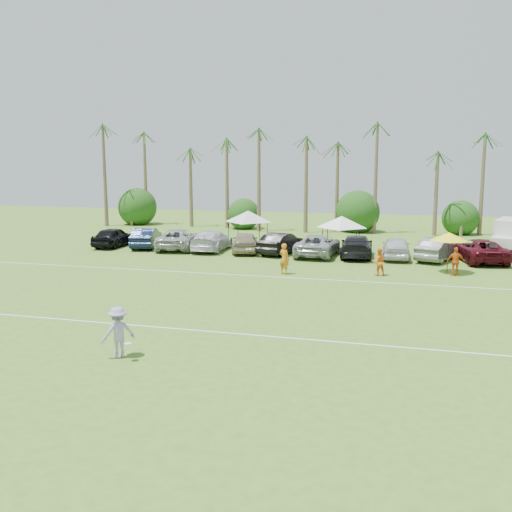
# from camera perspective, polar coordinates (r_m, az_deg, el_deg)

# --- Properties ---
(ground) EXTENTS (120.00, 120.00, 0.00)m
(ground) POSITION_cam_1_polar(r_m,az_deg,el_deg) (23.90, -14.03, -8.06)
(ground) COLOR #486F21
(ground) RESTS_ON ground
(field_lines) EXTENTS (80.00, 12.10, 0.01)m
(field_lines) POSITION_cam_1_polar(r_m,az_deg,el_deg) (30.85, -6.75, -3.89)
(field_lines) COLOR white
(field_lines) RESTS_ON ground
(palm_tree_0) EXTENTS (2.40, 2.40, 8.90)m
(palm_tree_0) POSITION_cam_1_polar(r_m,az_deg,el_deg) (66.75, -14.85, 9.41)
(palm_tree_0) COLOR brown
(palm_tree_0) RESTS_ON ground
(palm_tree_1) EXTENTS (2.40, 2.40, 9.90)m
(palm_tree_1) POSITION_cam_1_polar(r_m,az_deg,el_deg) (64.41, -10.97, 10.34)
(palm_tree_1) COLOR brown
(palm_tree_1) RESTS_ON ground
(palm_tree_2) EXTENTS (2.40, 2.40, 10.90)m
(palm_tree_2) POSITION_cam_1_polar(r_m,az_deg,el_deg) (62.39, -6.79, 11.27)
(palm_tree_2) COLOR brown
(palm_tree_2) RESTS_ON ground
(palm_tree_3) EXTENTS (2.40, 2.40, 11.90)m
(palm_tree_3) POSITION_cam_1_polar(r_m,az_deg,el_deg) (61.04, -3.25, 12.17)
(palm_tree_3) COLOR brown
(palm_tree_3) RESTS_ON ground
(palm_tree_4) EXTENTS (2.40, 2.40, 8.90)m
(palm_tree_4) POSITION_cam_1_polar(r_m,az_deg,el_deg) (59.81, 0.46, 9.76)
(palm_tree_4) COLOR brown
(palm_tree_4) RESTS_ON ground
(palm_tree_5) EXTENTS (2.40, 2.40, 9.90)m
(palm_tree_5) POSITION_cam_1_polar(r_m,az_deg,el_deg) (58.92, 4.29, 10.59)
(palm_tree_5) COLOR brown
(palm_tree_5) RESTS_ON ground
(palm_tree_6) EXTENTS (2.40, 2.40, 10.90)m
(palm_tree_6) POSITION_cam_1_polar(r_m,az_deg,el_deg) (58.31, 8.24, 11.38)
(palm_tree_6) COLOR brown
(palm_tree_6) RESTS_ON ground
(palm_tree_7) EXTENTS (2.40, 2.40, 11.90)m
(palm_tree_7) POSITION_cam_1_polar(r_m,az_deg,el_deg) (57.98, 12.27, 12.12)
(palm_tree_7) COLOR brown
(palm_tree_7) RESTS_ON ground
(palm_tree_8) EXTENTS (2.40, 2.40, 8.90)m
(palm_tree_8) POSITION_cam_1_polar(r_m,az_deg,el_deg) (57.82, 17.20, 9.37)
(palm_tree_8) COLOR brown
(palm_tree_8) RESTS_ON ground
(palm_tree_9) EXTENTS (2.40, 2.40, 9.90)m
(palm_tree_9) POSITION_cam_1_polar(r_m,az_deg,el_deg) (58.19, 22.24, 9.95)
(palm_tree_9) COLOR brown
(palm_tree_9) RESTS_ON ground
(bush_tree_0) EXTENTS (4.00, 4.00, 4.00)m
(bush_tree_0) POSITION_cam_1_polar(r_m,az_deg,el_deg) (66.39, -11.97, 4.61)
(bush_tree_0) COLOR brown
(bush_tree_0) RESTS_ON ground
(bush_tree_1) EXTENTS (4.00, 4.00, 4.00)m
(bush_tree_1) POSITION_cam_1_polar(r_m,az_deg,el_deg) (61.54, -1.11, 4.45)
(bush_tree_1) COLOR brown
(bush_tree_1) RESTS_ON ground
(bush_tree_2) EXTENTS (4.00, 4.00, 4.00)m
(bush_tree_2) POSITION_cam_1_polar(r_m,az_deg,el_deg) (59.27, 10.12, 4.12)
(bush_tree_2) COLOR brown
(bush_tree_2) RESTS_ON ground
(bush_tree_3) EXTENTS (4.00, 4.00, 4.00)m
(bush_tree_3) POSITION_cam_1_polar(r_m,az_deg,el_deg) (59.21, 19.81, 3.71)
(bush_tree_3) COLOR brown
(bush_tree_3) RESTS_ON ground
(sideline_player_a) EXTENTS (0.85, 0.73, 1.98)m
(sideline_player_a) POSITION_cam_1_polar(r_m,az_deg,el_deg) (36.22, 2.85, -0.28)
(sideline_player_a) COLOR orange
(sideline_player_a) RESTS_ON ground
(sideline_player_b) EXTENTS (1.02, 0.92, 1.73)m
(sideline_player_b) POSITION_cam_1_polar(r_m,az_deg,el_deg) (36.57, 12.17, -0.58)
(sideline_player_b) COLOR orange
(sideline_player_b) RESTS_ON ground
(sideline_player_c) EXTENTS (1.14, 0.63, 1.83)m
(sideline_player_c) POSITION_cam_1_polar(r_m,az_deg,el_deg) (37.70, 19.34, -0.53)
(sideline_player_c) COLOR #D05717
(sideline_player_c) RESTS_ON ground
(box_truck) EXTENTS (3.66, 6.01, 2.91)m
(box_truck) POSITION_cam_1_polar(r_m,az_deg,el_deg) (45.65, 24.22, 1.62)
(box_truck) COLOR silver
(box_truck) RESTS_ON ground
(canopy_tent_left) EXTENTS (4.20, 4.20, 3.40)m
(canopy_tent_left) POSITION_cam_1_polar(r_m,az_deg,el_deg) (49.35, -0.78, 4.54)
(canopy_tent_left) COLOR black
(canopy_tent_left) RESTS_ON ground
(canopy_tent_right) EXTENTS (4.06, 4.06, 3.29)m
(canopy_tent_right) POSITION_cam_1_polar(r_m,az_deg,el_deg) (45.99, 8.57, 3.97)
(canopy_tent_right) COLOR black
(canopy_tent_right) RESTS_ON ground
(market_umbrella) EXTENTS (2.36, 2.36, 2.63)m
(market_umbrella) POSITION_cam_1_polar(r_m,az_deg,el_deg) (38.43, 18.73, 1.86)
(market_umbrella) COLOR black
(market_umbrella) RESTS_ON ground
(frisbee_player) EXTENTS (1.36, 1.36, 1.89)m
(frisbee_player) POSITION_cam_1_polar(r_m,az_deg,el_deg) (21.46, -13.61, -7.41)
(frisbee_player) COLOR #9F92CF
(frisbee_player) RESTS_ON ground
(parked_car_0) EXTENTS (1.99, 4.89, 1.66)m
(parked_car_0) POSITION_cam_1_polar(r_m,az_deg,el_deg) (49.53, -14.05, 1.86)
(parked_car_0) COLOR black
(parked_car_0) RESTS_ON ground
(parked_car_1) EXTENTS (2.92, 5.32, 1.66)m
(parked_car_1) POSITION_cam_1_polar(r_m,az_deg,el_deg) (48.41, -10.91, 1.81)
(parked_car_1) COLOR #0F1833
(parked_car_1) RESTS_ON ground
(parked_car_2) EXTENTS (3.78, 6.38, 1.66)m
(parked_car_2) POSITION_cam_1_polar(r_m,az_deg,el_deg) (47.14, -7.78, 1.69)
(parked_car_2) COLOR #A7A8A9
(parked_car_2) RESTS_ON ground
(parked_car_3) EXTENTS (2.58, 5.83, 1.66)m
(parked_car_3) POSITION_cam_1_polar(r_m,az_deg,el_deg) (46.10, -4.46, 1.58)
(parked_car_3) COLOR silver
(parked_car_3) RESTS_ON ground
(parked_car_4) EXTENTS (3.16, 5.22, 1.66)m
(parked_car_4) POSITION_cam_1_polar(r_m,az_deg,el_deg) (44.94, -1.10, 1.40)
(parked_car_4) COLOR gray
(parked_car_4) RESTS_ON ground
(parked_car_5) EXTENTS (2.93, 5.32, 1.66)m
(parked_car_5) POSITION_cam_1_polar(r_m,az_deg,el_deg) (44.34, 2.54, 1.29)
(parked_car_5) COLOR black
(parked_car_5) RESTS_ON ground
(parked_car_6) EXTENTS (2.94, 6.07, 1.66)m
(parked_car_6) POSITION_cam_1_polar(r_m,az_deg,el_deg) (43.53, 6.19, 1.09)
(parked_car_6) COLOR #A0A2A7
(parked_car_6) RESTS_ON ground
(parked_car_7) EXTENTS (2.73, 5.88, 1.66)m
(parked_car_7) POSITION_cam_1_polar(r_m,az_deg,el_deg) (43.43, 10.02, 0.98)
(parked_car_7) COLOR black
(parked_car_7) RESTS_ON ground
(parked_car_8) EXTENTS (2.15, 4.95, 1.66)m
(parked_car_8) POSITION_cam_1_polar(r_m,az_deg,el_deg) (43.24, 13.84, 0.82)
(parked_car_8) COLOR silver
(parked_car_8) RESTS_ON ground
(parked_car_9) EXTENTS (3.36, 5.34, 1.66)m
(parked_car_9) POSITION_cam_1_polar(r_m,az_deg,el_deg) (43.31, 17.67, 0.66)
(parked_car_9) COLOR slate
(parked_car_9) RESTS_ON ground
(parked_car_10) EXTENTS (3.92, 6.42, 1.66)m
(parked_car_10) POSITION_cam_1_polar(r_m,az_deg,el_deg) (43.78, 21.45, 0.54)
(parked_car_10) COLOR #510D19
(parked_car_10) RESTS_ON ground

